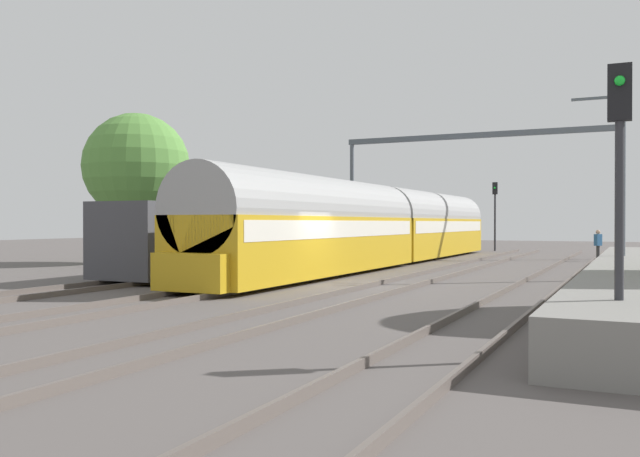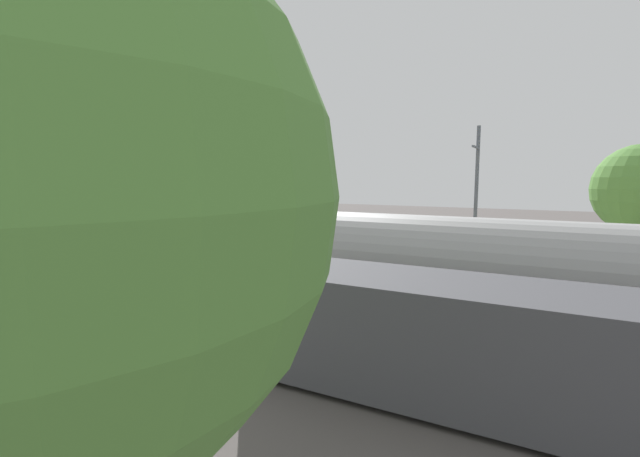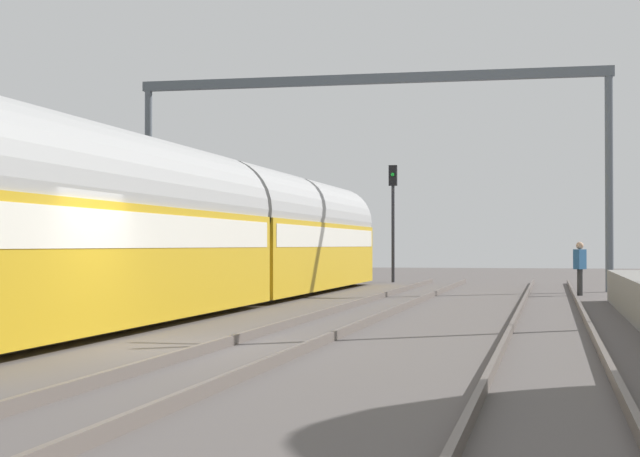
{
  "view_description": "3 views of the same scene",
  "coord_description": "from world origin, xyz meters",
  "px_view_note": "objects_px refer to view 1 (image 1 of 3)",
  "views": [
    {
      "loc": [
        9.4,
        -21.18,
        2.14
      ],
      "look_at": [
        -2.16,
        3.35,
        1.89
      ],
      "focal_mm": 37.93,
      "sensor_mm": 36.0,
      "label": 1
    },
    {
      "loc": [
        -16.51,
        2.42,
        5.26
      ],
      "look_at": [
        1.17,
        11.85,
        2.86
      ],
      "focal_mm": 24.5,
      "sensor_mm": 36.0,
      "label": 2
    },
    {
      "loc": [
        6.48,
        -15.84,
        1.62
      ],
      "look_at": [
        -1.08,
        18.74,
        2.18
      ],
      "focal_mm": 59.19,
      "sensor_mm": 36.0,
      "label": 3
    }
  ],
  "objects_px": {
    "railway_signal_near": "(619,168)",
    "catenary_gantry": "(475,163)",
    "person_crossing": "(598,242)",
    "passenger_train": "(385,226)",
    "freight_car": "(222,238)",
    "railway_signal_far": "(495,207)"
  },
  "relations": [
    {
      "from": "freight_car",
      "to": "railway_signal_near",
      "type": "distance_m",
      "value": 19.94
    },
    {
      "from": "passenger_train",
      "to": "catenary_gantry",
      "type": "height_order",
      "value": "catenary_gantry"
    },
    {
      "from": "person_crossing",
      "to": "railway_signal_near",
      "type": "bearing_deg",
      "value": -140.49
    },
    {
      "from": "freight_car",
      "to": "person_crossing",
      "type": "distance_m",
      "value": 21.35
    },
    {
      "from": "person_crossing",
      "to": "catenary_gantry",
      "type": "relative_size",
      "value": 0.1
    },
    {
      "from": "passenger_train",
      "to": "railway_signal_far",
      "type": "relative_size",
      "value": 6.4
    },
    {
      "from": "freight_car",
      "to": "person_crossing",
      "type": "height_order",
      "value": "freight_car"
    },
    {
      "from": "freight_car",
      "to": "catenary_gantry",
      "type": "bearing_deg",
      "value": 71.23
    },
    {
      "from": "railway_signal_far",
      "to": "catenary_gantry",
      "type": "relative_size",
      "value": 0.3
    },
    {
      "from": "freight_car",
      "to": "person_crossing",
      "type": "xyz_separation_m",
      "value": [
        13.9,
        16.2,
        -0.44
      ]
    },
    {
      "from": "railway_signal_near",
      "to": "person_crossing",
      "type": "bearing_deg",
      "value": 93.46
    },
    {
      "from": "passenger_train",
      "to": "railway_signal_near",
      "type": "xyz_separation_m",
      "value": [
        11.3,
        -20.46,
        1.03
      ]
    },
    {
      "from": "railway_signal_near",
      "to": "railway_signal_far",
      "type": "bearing_deg",
      "value": 103.41
    },
    {
      "from": "passenger_train",
      "to": "railway_signal_near",
      "type": "bearing_deg",
      "value": -61.09
    },
    {
      "from": "railway_signal_far",
      "to": "railway_signal_near",
      "type": "bearing_deg",
      "value": -76.59
    },
    {
      "from": "passenger_train",
      "to": "catenary_gantry",
      "type": "bearing_deg",
      "value": 78.81
    },
    {
      "from": "railway_signal_near",
      "to": "catenary_gantry",
      "type": "xyz_separation_m",
      "value": [
        -9.13,
        31.39,
        2.95
      ]
    },
    {
      "from": "passenger_train",
      "to": "catenary_gantry",
      "type": "distance_m",
      "value": 11.84
    },
    {
      "from": "railway_signal_far",
      "to": "catenary_gantry",
      "type": "xyz_separation_m",
      "value": [
        0.25,
        -7.94,
        2.67
      ]
    },
    {
      "from": "person_crossing",
      "to": "passenger_train",
      "type": "bearing_deg",
      "value": 166.06
    },
    {
      "from": "railway_signal_far",
      "to": "catenary_gantry",
      "type": "bearing_deg",
      "value": -88.23
    },
    {
      "from": "passenger_train",
      "to": "freight_car",
      "type": "distance_m",
      "value": 9.25
    }
  ]
}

